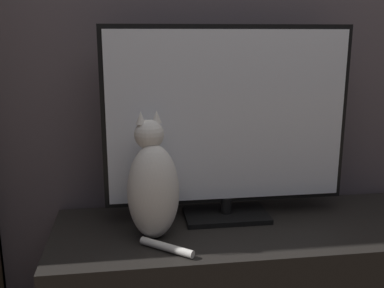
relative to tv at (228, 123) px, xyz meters
The scene contains 4 objects.
wall_back 0.52m from the tv, 70.75° to the left, with size 4.80×0.05×2.60m.
tv_stand 0.63m from the tv, 52.98° to the right, with size 1.53×0.55×0.44m.
tv is the anchor object (origin of this frame).
cat 0.39m from the tv, 155.14° to the right, with size 0.24×0.31×0.47m.
Camera 1 is at (-0.46, -0.68, 1.17)m, focal length 42.00 mm.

